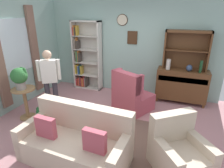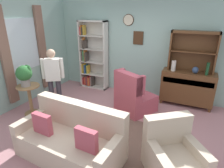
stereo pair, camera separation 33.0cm
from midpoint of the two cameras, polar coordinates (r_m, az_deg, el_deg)
ground_plane at (r=4.26m, az=-4.51°, el=-12.91°), size 5.40×4.60×0.02m
wall_back at (r=5.62m, az=4.10°, el=11.24°), size 5.00×0.09×2.80m
wall_left at (r=5.26m, az=-30.95°, el=7.51°), size 0.16×4.20×2.80m
area_rug at (r=3.97m, az=-3.61°, el=-15.61°), size 2.46×1.68×0.01m
bookshelf at (r=6.08m, az=-9.59°, el=7.60°), size 0.90×0.30×2.10m
sideboard at (r=5.39m, az=18.43°, el=-0.17°), size 1.30×0.45×0.92m
sideboard_hutch at (r=5.23m, az=19.83°, el=11.02°), size 1.10×0.26×1.00m
vase_tall at (r=5.16m, az=14.77°, el=5.69°), size 0.11×0.11×0.27m
vase_round at (r=5.17m, az=20.46°, el=4.50°), size 0.15×0.15×0.17m
bottle_wine at (r=5.15m, az=23.44°, el=4.80°), size 0.07×0.07×0.31m
couch_floral at (r=3.42m, az=-13.52°, el=-16.69°), size 1.84×0.95×0.90m
armchair_floral at (r=3.28m, az=16.60°, el=-19.42°), size 1.07×1.08×0.88m
wingback_chair at (r=4.72m, az=3.76°, el=-3.78°), size 1.06×1.07×1.05m
plant_stand at (r=4.87m, az=-26.34°, el=-4.37°), size 0.52×0.52×0.74m
potted_plant_large at (r=4.67m, az=-27.76°, el=1.92°), size 0.35×0.35×0.49m
potted_plant_small at (r=4.71m, az=-22.15°, el=-7.95°), size 0.25×0.25×0.35m
person_reading at (r=4.68m, az=-20.07°, el=1.59°), size 0.48×0.35×1.56m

